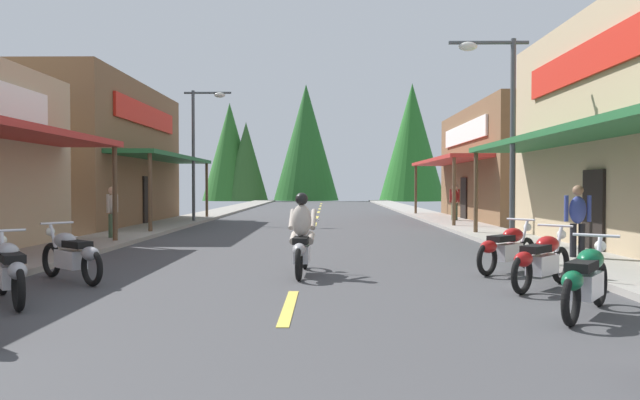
# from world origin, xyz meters

# --- Properties ---
(ground) EXTENTS (10.16, 78.26, 0.10)m
(ground) POSITION_xyz_m (0.00, 24.13, -0.05)
(ground) COLOR #424244
(sidewalk_left) EXTENTS (2.11, 78.26, 0.12)m
(sidewalk_left) POSITION_xyz_m (-6.13, 24.13, 0.06)
(sidewalk_left) COLOR gray
(sidewalk_left) RESTS_ON ground
(sidewalk_right) EXTENTS (2.11, 78.26, 0.12)m
(sidewalk_right) POSITION_xyz_m (6.13, 24.13, 0.06)
(sidewalk_right) COLOR #9E9991
(sidewalk_right) RESTS_ON ground
(centerline_dashes) EXTENTS (0.16, 54.44, 0.01)m
(centerline_dashes) POSITION_xyz_m (0.00, 27.86, 0.01)
(centerline_dashes) COLOR #E0C64C
(centerline_dashes) RESTS_ON ground
(storefront_left_far) EXTENTS (7.91, 11.06, 5.99)m
(storefront_left_far) POSITION_xyz_m (-10.21, 24.35, 3.00)
(storefront_left_far) COLOR brown
(storefront_left_far) RESTS_ON ground
(storefront_right_far) EXTENTS (8.61, 11.60, 5.41)m
(storefront_right_far) POSITION_xyz_m (10.55, 27.75, 2.71)
(storefront_right_far) COLOR brown
(storefront_right_far) RESTS_ON ground
(streetlamp_left) EXTENTS (2.12, 0.30, 5.97)m
(streetlamp_left) POSITION_xyz_m (-5.15, 25.72, 3.91)
(streetlamp_left) COLOR #474C51
(streetlamp_left) RESTS_ON ground
(streetlamp_right) EXTENTS (2.12, 0.30, 5.60)m
(streetlamp_right) POSITION_xyz_m (5.14, 15.07, 3.70)
(streetlamp_right) COLOR #474C51
(streetlamp_right) RESTS_ON ground
(motorcycle_parked_right_1) EXTENTS (1.36, 1.78, 1.04)m
(motorcycle_parked_right_1) POSITION_xyz_m (3.91, 7.03, 0.49)
(motorcycle_parked_right_1) COLOR black
(motorcycle_parked_right_1) RESTS_ON ground
(motorcycle_parked_right_2) EXTENTS (1.54, 1.62, 1.04)m
(motorcycle_parked_right_2) POSITION_xyz_m (4.07, 9.04, 0.49)
(motorcycle_parked_right_2) COLOR black
(motorcycle_parked_right_2) RESTS_ON ground
(motorcycle_parked_right_3) EXTENTS (1.62, 1.54, 1.04)m
(motorcycle_parked_right_3) POSITION_xyz_m (4.07, 10.89, 0.49)
(motorcycle_parked_right_3) COLOR black
(motorcycle_parked_right_3) RESTS_ON ground
(motorcycle_parked_left_1) EXTENTS (1.35, 1.78, 1.04)m
(motorcycle_parked_left_1) POSITION_xyz_m (-4.06, 7.77, 0.49)
(motorcycle_parked_left_1) COLOR black
(motorcycle_parked_left_1) RESTS_ON ground
(motorcycle_parked_left_2) EXTENTS (1.70, 1.46, 1.04)m
(motorcycle_parked_left_2) POSITION_xyz_m (-3.99, 9.66, 0.49)
(motorcycle_parked_left_2) COLOR black
(motorcycle_parked_left_2) RESTS_ON ground
(rider_cruising_lead) EXTENTS (0.60, 2.14, 1.57)m
(rider_cruising_lead) POSITION_xyz_m (0.06, 10.52, 0.66)
(rider_cruising_lead) COLOR black
(rider_cruising_lead) RESTS_ON ground
(pedestrian_by_shop) EXTENTS (0.57, 0.31, 1.72)m
(pedestrian_by_shop) POSITION_xyz_m (6.08, 12.39, 1.00)
(pedestrian_by_shop) COLOR black
(pedestrian_by_shop) RESTS_ON ground
(pedestrian_browsing) EXTENTS (0.51, 0.40, 1.78)m
(pedestrian_browsing) POSITION_xyz_m (6.36, 26.16, 1.04)
(pedestrian_browsing) COLOR #3F593F
(pedestrian_browsing) RESTS_ON ground
(pedestrian_waiting) EXTENTS (0.32, 0.56, 1.67)m
(pedestrian_waiting) POSITION_xyz_m (-6.02, 17.16, 0.97)
(pedestrian_waiting) COLOR #3F593F
(pedestrian_waiting) RESTS_ON ground
(treeline_backdrop) EXTENTS (27.40, 9.21, 13.40)m
(treeline_backdrop) POSITION_xyz_m (-0.25, 66.08, 6.20)
(treeline_backdrop) COLOR #286223
(treeline_backdrop) RESTS_ON ground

